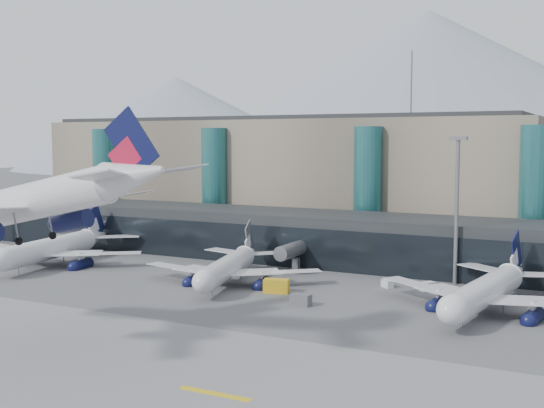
{
  "coord_description": "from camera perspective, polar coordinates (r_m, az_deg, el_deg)",
  "views": [
    {
      "loc": [
        54.5,
        -70.42,
        24.9
      ],
      "look_at": [
        2.43,
        32.0,
        14.18
      ],
      "focal_mm": 45.0,
      "sensor_mm": 36.0,
      "label": 1
    }
  ],
  "objects": [
    {
      "name": "jet_parked_mid",
      "position": [
        120.88,
        -3.37,
        -4.58
      ],
      "size": [
        32.89,
        33.94,
        10.9
      ],
      "rotation": [
        0.0,
        0.0,
        1.81
      ],
      "color": "silver",
      "rests_on": "ground"
    },
    {
      "name": "ground",
      "position": [
        92.46,
        -10.56,
        -10.39
      ],
      "size": [
        900.0,
        900.0,
        0.0
      ],
      "primitive_type": "plane",
      "color": "#515154",
      "rests_on": "ground"
    },
    {
      "name": "veh_c",
      "position": [
        104.21,
        2.42,
        -8.01
      ],
      "size": [
        3.2,
        1.81,
        1.73
      ],
      "primitive_type": "cube",
      "rotation": [
        0.0,
        0.0,
        -0.06
      ],
      "color": "#545459",
      "rests_on": "ground"
    },
    {
      "name": "teal_towers",
      "position": [
        160.65,
        1.25,
        1.44
      ],
      "size": [
        116.4,
        19.4,
        46.0
      ],
      "color": "#236364",
      "rests_on": "ground"
    },
    {
      "name": "concourse",
      "position": [
        140.68,
        3.87,
        -2.83
      ],
      "size": [
        170.0,
        27.0,
        10.0
      ],
      "color": "black",
      "rests_on": "ground"
    },
    {
      "name": "veh_h",
      "position": [
        112.41,
        0.37,
        -6.88
      ],
      "size": [
        4.53,
        3.19,
        2.27
      ],
      "primitive_type": "cube",
      "rotation": [
        0.0,
        0.0,
        0.27
      ],
      "color": "gold",
      "rests_on": "ground"
    },
    {
      "name": "terminal_main",
      "position": [
        179.29,
        0.59,
        2.3
      ],
      "size": [
        130.0,
        30.0,
        31.0
      ],
      "color": "gray",
      "rests_on": "ground"
    },
    {
      "name": "jet_parked_left",
      "position": [
        145.49,
        -17.29,
        -2.9
      ],
      "size": [
        37.98,
        38.26,
        12.38
      ],
      "rotation": [
        0.0,
        0.0,
        1.73
      ],
      "color": "silver",
      "rests_on": "ground"
    },
    {
      "name": "jet_parked_right",
      "position": [
        106.09,
        17.94,
        -6.05
      ],
      "size": [
        36.21,
        36.24,
        11.76
      ],
      "rotation": [
        0.0,
        0.0,
        1.43
      ],
      "color": "silver",
      "rests_on": "ground"
    },
    {
      "name": "veh_g",
      "position": [
        118.21,
        9.62,
        -6.6
      ],
      "size": [
        2.44,
        2.32,
        1.25
      ],
      "primitive_type": "cube",
      "rotation": [
        0.0,
        0.0,
        -0.69
      ],
      "color": "silver",
      "rests_on": "ground"
    },
    {
      "name": "runway_strip",
      "position": [
        81.61,
        -17.14,
        -12.66
      ],
      "size": [
        400.0,
        40.0,
        0.04
      ],
      "primitive_type": "cube",
      "color": "slate",
      "rests_on": "ground"
    },
    {
      "name": "hero_jet",
      "position": [
        83.47,
        -18.48,
        1.08
      ],
      "size": [
        37.44,
        38.85,
        12.5
      ],
      "rotation": [
        0.0,
        -0.21,
        0.01
      ],
      "color": "silver",
      "rests_on": "ground"
    },
    {
      "name": "runway_markings",
      "position": [
        81.61,
        -17.14,
        -12.64
      ],
      "size": [
        128.0,
        1.0,
        0.02
      ],
      "color": "gold",
      "rests_on": "ground"
    },
    {
      "name": "veh_d",
      "position": [
        117.0,
        12.86,
        -6.73
      ],
      "size": [
        2.55,
        2.87,
        1.45
      ],
      "primitive_type": "cube",
      "rotation": [
        0.0,
        0.0,
        0.98
      ],
      "color": "silver",
      "rests_on": "ground"
    },
    {
      "name": "lightmast_mid",
      "position": [
        121.38,
        15.2,
        0.19
      ],
      "size": [
        3.0,
        1.2,
        25.6
      ],
      "color": "slate",
      "rests_on": "ground"
    }
  ]
}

